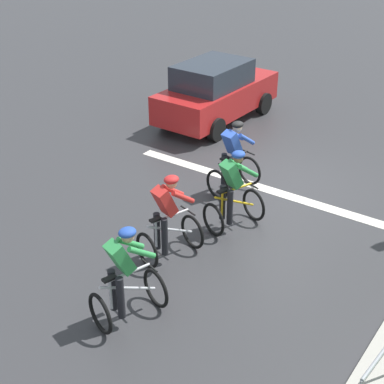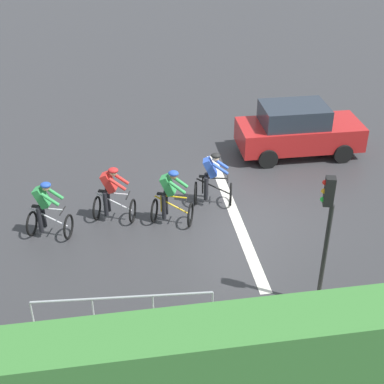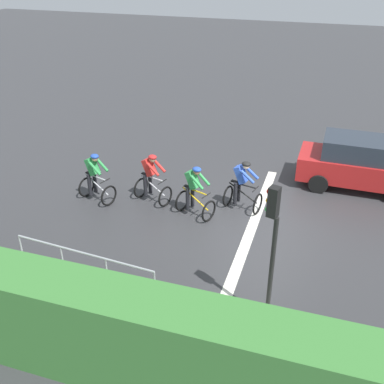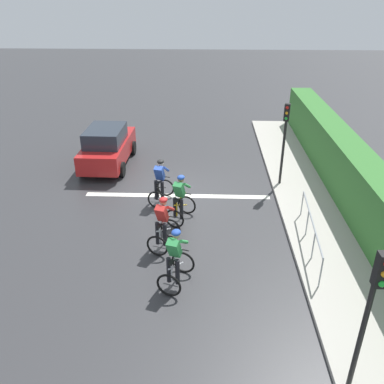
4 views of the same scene
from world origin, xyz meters
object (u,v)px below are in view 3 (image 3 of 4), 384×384
object	(u,v)px
traffic_light_near_crossing	(272,237)
car_red	(359,163)
cyclist_lead	(95,178)
pedestrian_railing_kerbside	(83,260)
cyclist_second	(151,179)
cyclist_mid	(194,192)
cyclist_fourth	(242,187)

from	to	relation	value
traffic_light_near_crossing	car_red	bearing A→B (deg)	-14.68
cyclist_lead	pedestrian_railing_kerbside	bearing A→B (deg)	-155.24
cyclist_second	traffic_light_near_crossing	distance (m)	6.22
cyclist_mid	cyclist_fourth	xyz separation A→B (m)	(0.79, -1.30, 0.00)
cyclist_mid	pedestrian_railing_kerbside	xyz separation A→B (m)	(-3.98, 1.50, 0.00)
cyclist_second	cyclist_mid	bearing A→B (deg)	-104.59
pedestrian_railing_kerbside	cyclist_second	bearing A→B (deg)	0.81
cyclist_second	cyclist_mid	xyz separation A→B (m)	(-0.41, -1.56, 0.00)
pedestrian_railing_kerbside	car_red	bearing A→B (deg)	-39.84
cyclist_mid	car_red	size ratio (longest dim) A/B	0.40
cyclist_lead	cyclist_second	size ratio (longest dim) A/B	1.00
cyclist_lead	pedestrian_railing_kerbside	xyz separation A→B (m)	(-3.89, -1.79, 0.00)
car_red	pedestrian_railing_kerbside	xyz separation A→B (m)	(-7.47, 6.23, -0.08)
cyclist_second	car_red	size ratio (longest dim) A/B	0.40
cyclist_second	cyclist_mid	distance (m)	1.62
cyclist_lead	car_red	world-z (taller)	car_red
traffic_light_near_crossing	pedestrian_railing_kerbside	size ratio (longest dim) A/B	0.88
cyclist_fourth	traffic_light_near_crossing	distance (m)	5.02
cyclist_fourth	car_red	distance (m)	4.37
cyclist_lead	traffic_light_near_crossing	size ratio (longest dim) A/B	0.50
car_red	traffic_light_near_crossing	size ratio (longest dim) A/B	1.24
cyclist_fourth	traffic_light_near_crossing	bearing A→B (deg)	-161.45
cyclist_lead	traffic_light_near_crossing	xyz separation A→B (m)	(-3.68, -6.12, 1.43)
cyclist_lead	cyclist_mid	distance (m)	3.30
cyclist_mid	traffic_light_near_crossing	world-z (taller)	traffic_light_near_crossing
car_red	traffic_light_near_crossing	world-z (taller)	traffic_light_near_crossing
pedestrian_railing_kerbside	cyclist_mid	bearing A→B (deg)	-20.69
car_red	pedestrian_railing_kerbside	distance (m)	9.73
cyclist_mid	cyclist_fourth	world-z (taller)	same
cyclist_mid	cyclist_fourth	bearing A→B (deg)	-58.51
car_red	cyclist_second	bearing A→B (deg)	116.11
cyclist_second	cyclist_fourth	bearing A→B (deg)	-82.29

